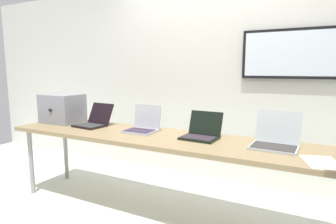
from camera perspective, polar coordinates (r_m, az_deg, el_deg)
ground at (r=2.91m, az=0.74°, el=-20.55°), size 8.00×8.00×0.04m
back_wall at (r=3.58m, az=9.29°, el=6.43°), size 8.00×0.11×2.52m
workbench at (r=2.63m, az=0.77°, el=-6.11°), size 3.48×0.70×0.78m
equipment_box at (r=3.54m, az=-20.37°, el=0.69°), size 0.44×0.35×0.33m
laptop_station_0 at (r=3.23m, az=-14.63°, el=-1.74°), size 0.35×0.38×0.24m
laptop_station_1 at (r=2.86m, az=-5.04°, el=-2.71°), size 0.30×0.28×0.26m
laptop_station_2 at (r=2.59m, az=6.72°, el=-4.05°), size 0.33×0.31×0.23m
laptop_station_3 at (r=2.45m, az=20.74°, el=-5.12°), size 0.37×0.36×0.28m
paper_sheet at (r=2.19m, az=28.43°, el=-8.84°), size 0.29×0.34×0.00m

